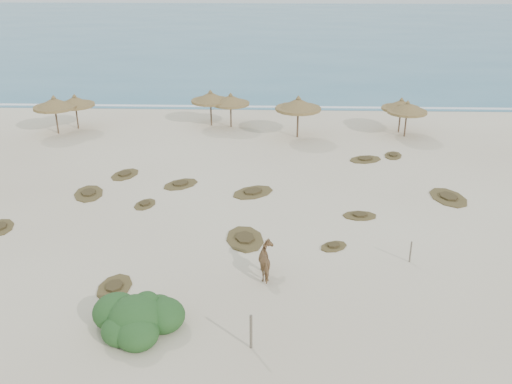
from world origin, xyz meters
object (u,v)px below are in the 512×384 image
palapa_1 (54,104)px  horse (268,261)px  bush (137,318)px  palapa_0 (75,102)px

palapa_1 → horse: (15.74, -19.36, -1.54)m
palapa_1 → bush: (11.13, -23.18, -1.73)m
horse → palapa_1: bearing=-60.8°
bush → palapa_0: bearing=112.4°
palapa_1 → bush: palapa_1 is taller
horse → bush: horse is taller
palapa_0 → bush: 26.43m
palapa_0 → horse: size_ratio=1.91×
palapa_0 → bush: (10.03, -24.40, -1.58)m
palapa_0 → bush: size_ratio=0.92×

